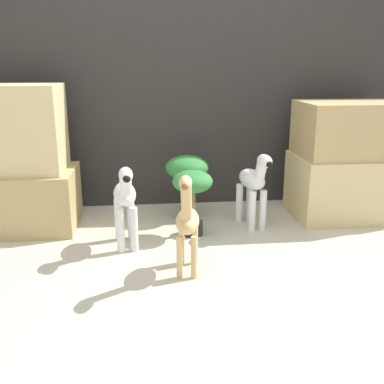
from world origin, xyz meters
TOP-DOWN VIEW (x-y plane):
  - ground_plane at (0.00, 0.00)m, footprint 14.00×14.00m
  - wall_back at (0.00, 1.56)m, footprint 6.40×0.08m
  - rock_pillar_left at (-1.30, 1.04)m, footprint 0.83×0.62m
  - rock_pillar_right at (1.30, 1.04)m, footprint 0.83×0.62m
  - zebra_right at (0.49, 0.86)m, footprint 0.22×0.45m
  - zebra_left at (-0.48, 0.55)m, footprint 0.19×0.45m
  - giraffe_figurine at (-0.10, 0.10)m, footprint 0.18×0.44m
  - potted_palm_front at (-0.00, 1.15)m, footprint 0.35×0.35m
  - potted_palm_back at (0.00, 0.74)m, footprint 0.30×0.30m

SIDE VIEW (x-z plane):
  - ground_plane at x=0.00m, z-range 0.00..0.00m
  - giraffe_figurine at x=-0.10m, z-range 0.01..0.67m
  - zebra_right at x=0.49m, z-range 0.04..0.65m
  - zebra_left at x=-0.48m, z-range 0.04..0.65m
  - potted_palm_back at x=0.00m, z-range 0.11..0.60m
  - potted_palm_front at x=0.00m, z-range 0.14..0.67m
  - rock_pillar_right at x=1.30m, z-range -0.01..0.94m
  - rock_pillar_left at x=-1.30m, z-range -0.05..1.05m
  - wall_back at x=0.00m, z-range 0.00..2.20m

